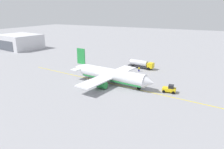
# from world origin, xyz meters

# --- Properties ---
(ground_plane) EXTENTS (400.00, 400.00, 0.00)m
(ground_plane) POSITION_xyz_m (0.00, 0.00, 0.00)
(ground_plane) COLOR #939399
(airplane) EXTENTS (29.46, 26.42, 9.83)m
(airplane) POSITION_xyz_m (-0.45, 0.05, 2.73)
(airplane) COLOR white
(airplane) RESTS_ON ground
(fuel_tanker) EXTENTS (10.61, 3.84, 3.15)m
(fuel_tanker) POSITION_xyz_m (1.42, 21.84, 1.73)
(fuel_tanker) COLOR #2D2D33
(fuel_tanker) RESTS_ON ground
(pushback_tug) EXTENTS (3.81, 2.68, 2.20)m
(pushback_tug) POSITION_xyz_m (17.54, 0.98, 1.01)
(pushback_tug) COLOR yellow
(pushback_tug) RESTS_ON ground
(refueling_worker) EXTENTS (0.56, 0.43, 1.71)m
(refueling_worker) POSITION_xyz_m (2.39, 17.03, 0.82)
(refueling_worker) COLOR navy
(refueling_worker) RESTS_ON ground
(safety_cone_nose) EXTENTS (0.67, 0.67, 0.75)m
(safety_cone_nose) POSITION_xyz_m (15.42, 3.50, 0.37)
(safety_cone_nose) COLOR #F2590F
(safety_cone_nose) RESTS_ON ground
(distant_hangar) EXTENTS (24.77, 21.13, 8.07)m
(distant_hangar) POSITION_xyz_m (-76.88, 30.86, 4.03)
(distant_hangar) COLOR silver
(distant_hangar) RESTS_ON ground
(taxi_line_marking) EXTENTS (70.49, 8.43, 0.01)m
(taxi_line_marking) POSITION_xyz_m (0.00, 0.00, 0.01)
(taxi_line_marking) COLOR yellow
(taxi_line_marking) RESTS_ON ground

